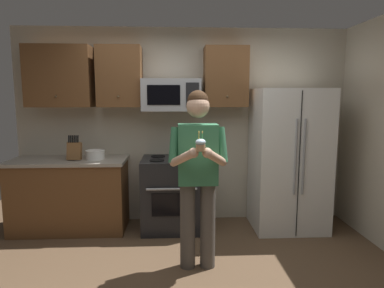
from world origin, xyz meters
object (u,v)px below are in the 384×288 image
oven_range (172,193)px  cupcake (201,145)px  bowl_large_white (95,154)px  refrigerator (289,160)px  knife_block (74,151)px  microwave (171,95)px  person (198,170)px

oven_range → cupcake: bearing=-79.1°
bowl_large_white → refrigerator: bearing=-1.4°
cupcake → knife_block: bearing=137.7°
refrigerator → microwave: bearing=174.0°
person → microwave: bearing=102.8°
bowl_large_white → oven_range: bearing=-1.1°
microwave → bowl_large_white: (-0.96, -0.10, -0.74)m
refrigerator → knife_block: refrigerator is taller
refrigerator → person: refrigerator is taller
knife_block → person: 1.78m
knife_block → person: (1.47, -1.01, -0.04)m
microwave → bowl_large_white: bearing=-174.1°
oven_range → bowl_large_white: (-0.96, 0.02, 0.52)m
person → knife_block: bearing=145.5°
knife_block → microwave: bearing=7.1°
oven_range → person: bearing=-75.8°
knife_block → person: size_ratio=0.18×
bowl_large_white → person: 1.62m
knife_block → person: person is taller
oven_range → cupcake: cupcake is taller
knife_block → bowl_large_white: size_ratio=1.32×
person → refrigerator: bearing=38.9°
refrigerator → oven_range: bearing=178.5°
refrigerator → cupcake: size_ratio=10.35×
knife_block → cupcake: size_ratio=1.84×
person → cupcake: person is taller
bowl_large_white → cupcake: (1.23, -1.39, 0.31)m
oven_range → cupcake: size_ratio=5.36×
oven_range → cupcake: (0.26, -1.37, 0.83)m
refrigerator → knife_block: size_ratio=5.63×
oven_range → microwave: (0.00, 0.12, 1.26)m
refrigerator → knife_block: (-2.70, 0.01, 0.14)m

